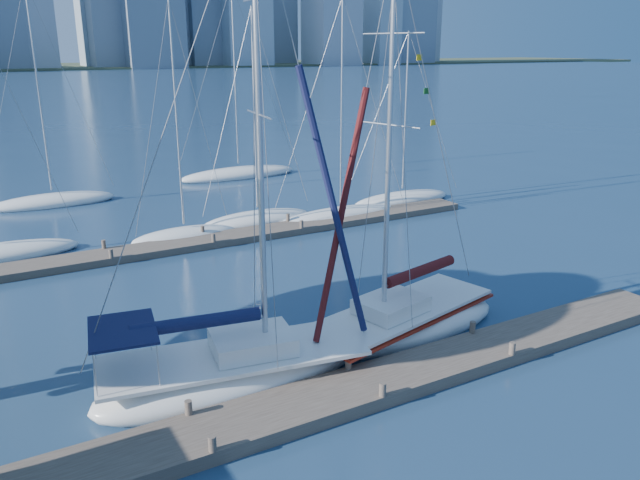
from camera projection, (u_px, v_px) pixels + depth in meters
ground at (364, 393)px, 18.29m from camera, size 700.00×700.00×0.00m
near_dock at (364, 387)px, 18.23m from camera, size 26.00×2.00×0.40m
far_dock at (227, 238)px, 32.46m from camera, size 30.00×1.80×0.36m
sailboat_navy at (233, 350)px, 18.49m from camera, size 8.83×4.14×14.31m
sailboat_maroon at (401, 306)px, 21.85m from camera, size 8.53×4.45×13.27m
bg_boat_2 at (185, 235)px, 32.78m from camera, size 5.91×3.38×12.27m
bg_boat_3 at (258, 219)px, 35.64m from camera, size 6.73×2.53×12.09m
bg_boat_4 at (341, 215)px, 36.76m from camera, size 8.00×4.27×12.63m
bg_boat_5 at (402, 199)px, 40.52m from camera, size 7.51×4.66×10.95m
bg_boat_6 at (53, 201)px, 39.87m from camera, size 7.70×2.60×13.78m
bg_boat_7 at (239, 174)px, 48.31m from camera, size 9.50×3.10×14.42m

